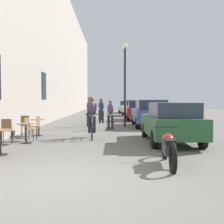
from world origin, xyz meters
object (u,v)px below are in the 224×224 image
object	(u,v)px
pedestrian_near	(110,112)
pedestrian_far	(101,109)
cafe_chair_far_toward_street	(25,124)
parked_car_third	(138,110)
pedestrian_mid	(89,110)
cafe_chair_mid_toward_street	(7,129)
street_lamp	(125,74)
cafe_table_far	(38,124)
cyclist_on_bicycle	(92,118)
cafe_table_near	(0,137)
parked_car_fifth	(126,107)
cafe_chair_far_toward_wall	(36,125)
cafe_table_mid	(26,129)
parked_motorcycle	(169,148)
parked_car_fourth	(132,108)
cafe_chair_mid_toward_wall	(29,127)
pedestrian_furthest	(101,108)
parked_car_nearest	(171,122)
parked_car_second	(150,113)

from	to	relation	value
pedestrian_near	pedestrian_far	bearing A→B (deg)	98.30
cafe_chair_far_toward_street	parked_car_third	distance (m)	11.29
parked_car_third	pedestrian_mid	bearing A→B (deg)	-123.59
cafe_chair_mid_toward_street	street_lamp	distance (m)	8.33
cafe_table_far	cyclist_on_bicycle	size ratio (longest dim) A/B	0.41
cafe_table_far	pedestrian_mid	size ratio (longest dim) A/B	0.41
cafe_table_near	pedestrian_mid	world-z (taller)	pedestrian_mid
parked_car_fifth	cafe_chair_far_toward_wall	bearing A→B (deg)	-102.84
cafe_table_mid	street_lamp	xyz separation A→B (m)	(3.94, 6.37, 2.59)
cafe_chair_mid_toward_street	cafe_table_far	size ratio (longest dim) A/B	1.24
parked_car_third	parked_motorcycle	size ratio (longest dim) A/B	2.02
parked_car_fourth	cafe_table_near	bearing A→B (deg)	-105.29
cafe_chair_mid_toward_wall	pedestrian_furthest	world-z (taller)	pedestrian_furthest
cafe_chair_mid_toward_wall	parked_car_nearest	size ratio (longest dim) A/B	0.21
cafe_table_mid	cafe_chair_mid_toward_wall	xyz separation A→B (m)	(-0.08, 0.62, -0.00)
cafe_table_far	cafe_chair_mid_toward_wall	bearing A→B (deg)	-88.29
cafe_chair_mid_toward_street	pedestrian_furthest	size ratio (longest dim) A/B	0.52
street_lamp	parked_car_fifth	size ratio (longest dim) A/B	1.16
pedestrian_near	pedestrian_mid	distance (m)	2.20
cafe_chair_mid_toward_street	parked_car_third	bearing A→B (deg)	63.19
cafe_chair_mid_toward_wall	street_lamp	xyz separation A→B (m)	(4.02, 5.75, 2.59)
pedestrian_near	parked_car_nearest	size ratio (longest dim) A/B	0.39
pedestrian_far	pedestrian_furthest	bearing A→B (deg)	92.88
pedestrian_near	pedestrian_furthest	world-z (taller)	pedestrian_furthest
cafe_chair_mid_toward_wall	pedestrian_near	world-z (taller)	pedestrian_near
cafe_chair_mid_toward_wall	cafe_chair_far_toward_wall	distance (m)	0.89
parked_car_second	parked_motorcycle	world-z (taller)	parked_car_second
cafe_chair_far_toward_street	street_lamp	bearing A→B (deg)	43.00
parked_motorcycle	parked_car_second	bearing A→B (deg)	84.22
cafe_chair_far_toward_wall	parked_car_fifth	world-z (taller)	parked_car_fifth
cyclist_on_bicycle	parked_motorcycle	xyz separation A→B (m)	(2.14, -4.79, -0.41)
pedestrian_near	pedestrian_furthest	distance (m)	6.67
cafe_chair_mid_toward_street	parked_car_fifth	world-z (taller)	parked_car_fifth
cafe_table_far	parked_car_third	xyz separation A→B (m)	(5.40, 9.53, 0.27)
cafe_chair_mid_toward_street	parked_car_second	distance (m)	8.75
street_lamp	parked_car_third	bearing A→B (deg)	75.91
parked_car_third	cafe_chair_mid_toward_wall	bearing A→B (deg)	-115.82
cafe_table_near	parked_car_fourth	size ratio (longest dim) A/B	0.16
cafe_chair_far_toward_street	cafe_chair_mid_toward_street	bearing A→B (deg)	-90.11
cafe_table_mid	cafe_chair_far_toward_wall	xyz separation A→B (m)	(-0.05, 1.51, -0.00)
pedestrian_mid	parked_car_fourth	distance (m)	11.89
cafe_chair_mid_toward_street	cafe_table_mid	bearing A→B (deg)	6.40
cafe_table_far	parked_car_third	distance (m)	10.95
cyclist_on_bicycle	pedestrian_mid	xyz separation A→B (m)	(-0.45, 5.08, 0.18)
cafe_table_near	pedestrian_near	distance (m)	7.54
parked_car_second	parked_car_fourth	bearing A→B (deg)	90.08
pedestrian_far	cafe_table_near	bearing A→B (deg)	-103.26
cafe_table_near	parked_car_third	bearing A→B (deg)	68.83
cafe_chair_far_toward_street	parked_car_fifth	world-z (taller)	parked_car_fifth
cafe_chair_far_toward_wall	cafe_table_mid	bearing A→B (deg)	-88.28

